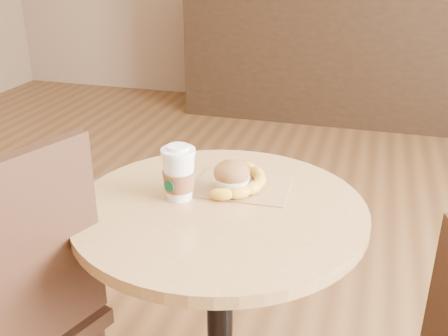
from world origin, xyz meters
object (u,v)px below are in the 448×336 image
at_px(cafe_table, 220,277).
at_px(muffin, 232,177).
at_px(banana, 245,181).
at_px(coffee_cup, 179,175).

relative_size(cafe_table, muffin, 8.01).
bearing_deg(banana, coffee_cup, -132.62).
distance_m(cafe_table, coffee_cup, 0.29).
relative_size(cafe_table, banana, 3.18).
xyz_separation_m(muffin, banana, (0.03, 0.04, -0.02)).
distance_m(coffee_cup, muffin, 0.13).
distance_m(cafe_table, muffin, 0.26).
relative_size(muffin, banana, 0.40).
bearing_deg(muffin, cafe_table, -99.54).
xyz_separation_m(coffee_cup, banana, (0.14, 0.10, -0.04)).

